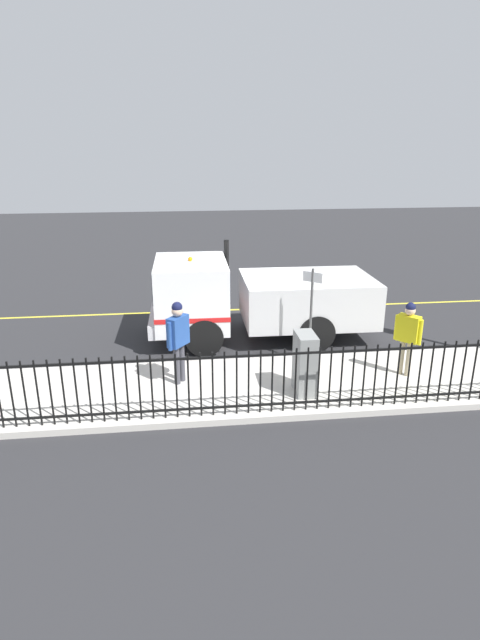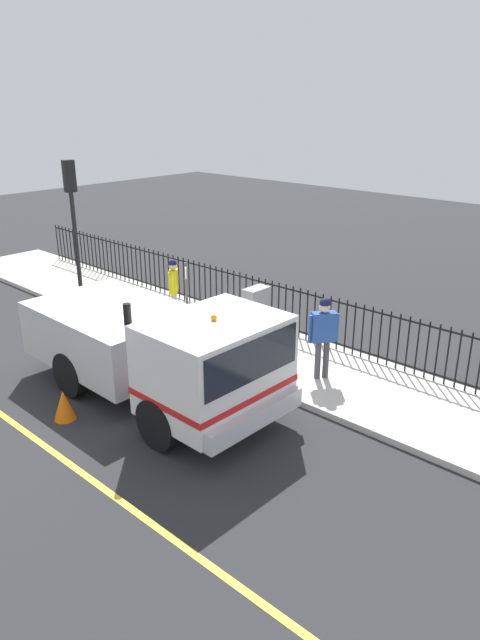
% 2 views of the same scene
% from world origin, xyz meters
% --- Properties ---
extents(ground_plane, '(56.35, 56.35, 0.00)m').
position_xyz_m(ground_plane, '(0.00, 0.00, 0.00)').
color(ground_plane, '#2B2B2D').
rests_on(ground_plane, ground).
extents(sidewalk_slab, '(2.89, 25.61, 0.13)m').
position_xyz_m(sidewalk_slab, '(3.35, 0.00, 0.07)').
color(sidewalk_slab, beige).
rests_on(sidewalk_slab, ground).
extents(lane_marking, '(0.12, 23.05, 0.01)m').
position_xyz_m(lane_marking, '(-2.31, 0.00, 0.00)').
color(lane_marking, yellow).
rests_on(lane_marking, ground).
extents(work_truck, '(2.56, 6.01, 2.52)m').
position_xyz_m(work_truck, '(0.19, -0.38, 1.21)').
color(work_truck, white).
rests_on(work_truck, ground).
extents(worker_standing, '(0.55, 0.49, 1.83)m').
position_xyz_m(worker_standing, '(3.06, -2.21, 1.25)').
color(worker_standing, '#264C99').
rests_on(worker_standing, sidewalk_slab).
extents(pedestrian_distant, '(0.50, 0.48, 1.69)m').
position_xyz_m(pedestrian_distant, '(3.27, 2.80, 1.17)').
color(pedestrian_distant, yellow).
rests_on(pedestrian_distant, sidewalk_slab).
extents(iron_fence, '(0.04, 21.81, 1.30)m').
position_xyz_m(iron_fence, '(4.58, 0.00, 0.79)').
color(iron_fence, black).
rests_on(iron_fence, sidewalk_slab).
extents(traffic_light_near, '(0.33, 0.26, 4.14)m').
position_xyz_m(traffic_light_near, '(2.20, 5.67, 3.06)').
color(traffic_light_near, black).
rests_on(traffic_light_near, sidewalk_slab).
extents(utility_cabinet, '(0.68, 0.38, 1.30)m').
position_xyz_m(utility_cabinet, '(3.85, 0.36, 0.78)').
color(utility_cabinet, gray).
rests_on(utility_cabinet, sidewalk_slab).
extents(traffic_cone, '(0.43, 0.43, 0.61)m').
position_xyz_m(traffic_cone, '(-1.54, 0.55, 0.30)').
color(traffic_cone, orange).
rests_on(traffic_cone, ground).
extents(street_sign, '(0.36, 0.39, 2.21)m').
position_xyz_m(street_sign, '(2.04, 0.93, 1.52)').
color(street_sign, '#4C4C4C').
rests_on(street_sign, sidewalk_slab).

